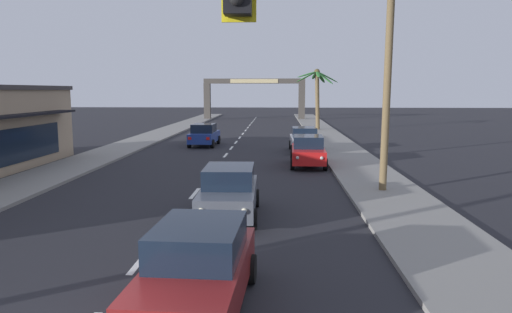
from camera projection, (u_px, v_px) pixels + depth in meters
The scene contains 12 objects.
sidewalk_right at pixel (357, 165), 26.25m from camera, with size 3.20×110.00×0.14m, color gray.
sidewalk_left at pixel (82, 163), 26.96m from camera, with size 3.20×110.00×0.14m, color gray.
lane_markings at pixel (224, 167), 25.99m from camera, with size 4.28×86.34×0.01m.
traffic_signal_mast at pixel (247, 25), 5.56m from camera, with size 11.40×0.41×6.86m.
sedan_lead_at_stop_bar at pixel (198, 268), 8.96m from camera, with size 2.10×4.51×1.68m.
sedan_third_in_queue at pixel (229, 192), 15.70m from camera, with size 2.01×4.48×1.68m.
sedan_oncoming_far at pixel (204, 135), 35.82m from camera, with size 2.05×4.49×1.68m.
sedan_parked_nearest_kerb at pixel (308, 151), 26.30m from camera, with size 2.03×4.48×1.68m.
sedan_parked_mid_kerb at pixel (304, 139), 32.33m from camera, with size 2.00×4.47×1.68m.
palm_right_second at pixel (390, 25), 18.46m from camera, with size 3.47×3.66×9.04m.
palm_right_farthest at pixel (317, 88), 48.79m from camera, with size 4.37×4.76×6.38m.
town_gateway_arch at pixel (254, 93), 67.48m from camera, with size 14.45×0.90×5.84m.
Camera 1 is at (3.38, -6.16, 4.19)m, focal length 33.17 mm.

